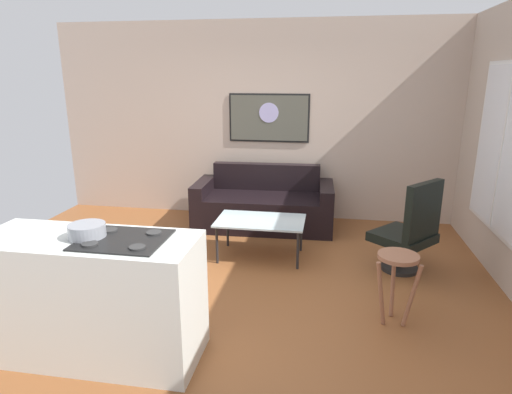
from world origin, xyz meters
The scene contains 10 objects.
ground centered at (0.00, 0.00, -0.02)m, with size 6.40×6.40×0.04m, color brown.
back_wall centered at (0.00, 2.42, 1.40)m, with size 6.40×0.05×2.80m, color #BCA694.
couch centered at (-0.02, 1.88, 0.29)m, with size 1.92×0.92×0.83m.
coffee_table centered at (0.10, 0.81, 0.42)m, with size 1.01×0.62×0.46m.
armchair centered at (1.72, 0.66, 0.49)m, with size 0.78×0.78×1.02m.
bar_stool centered at (1.45, -0.38, 0.50)m, with size 0.38×0.38×0.63m.
kitchen_counter centered at (-0.84, -1.20, 0.47)m, with size 1.60×0.62×0.96m.
mixing_bowl centered at (-0.82, -1.20, 0.99)m, with size 0.26×0.26×0.11m.
wall_painting centered at (-0.03, 2.38, 1.46)m, with size 1.16×0.03×0.69m.
window centered at (2.59, 0.90, 1.33)m, with size 0.03×1.49×1.74m.
Camera 1 is at (0.84, -3.84, 2.06)m, focal length 30.42 mm.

